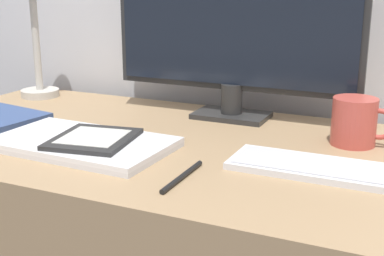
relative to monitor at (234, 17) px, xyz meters
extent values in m
cube|color=#262626|center=(0.00, 0.00, -0.23)|extent=(0.18, 0.11, 0.01)
cylinder|color=#262626|center=(0.00, 0.00, -0.19)|extent=(0.05, 0.05, 0.07)
cube|color=#262626|center=(0.00, 0.00, 0.02)|extent=(0.60, 0.01, 0.37)
cube|color=black|center=(0.00, -0.01, 0.02)|extent=(0.57, 0.01, 0.35)
cube|color=silver|center=(0.26, -0.28, -0.23)|extent=(0.30, 0.12, 0.01)
cube|color=#B7B7BC|center=(0.26, -0.29, -0.22)|extent=(0.28, 0.10, 0.00)
cube|color=silver|center=(-0.19, -0.35, -0.23)|extent=(0.36, 0.22, 0.01)
cube|color=silver|center=(-0.19, -0.35, -0.22)|extent=(0.36, 0.22, 0.01)
cube|color=black|center=(-0.16, -0.35, -0.22)|extent=(0.17, 0.19, 0.01)
cube|color=beige|center=(-0.16, -0.35, -0.21)|extent=(0.13, 0.14, 0.00)
cylinder|color=#BCB7AD|center=(-0.58, -0.01, -0.23)|extent=(0.11, 0.11, 0.02)
cylinder|color=#BCB7AD|center=(-0.58, -0.01, -0.07)|extent=(0.02, 0.02, 0.29)
cylinder|color=#B7473D|center=(0.30, -0.10, -0.19)|extent=(0.09, 0.09, 0.10)
torus|color=#B7473D|center=(0.35, -0.10, -0.19)|extent=(0.06, 0.01, 0.06)
cylinder|color=black|center=(0.07, -0.41, -0.23)|extent=(0.01, 0.15, 0.01)
camera|label=1|loc=(0.43, -1.17, 0.09)|focal=50.00mm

